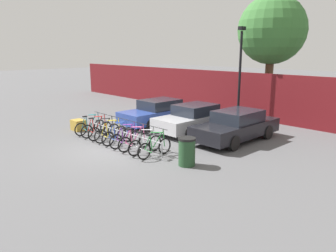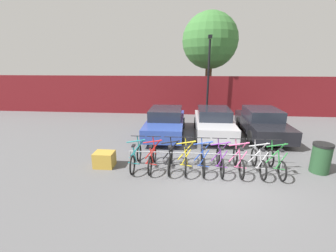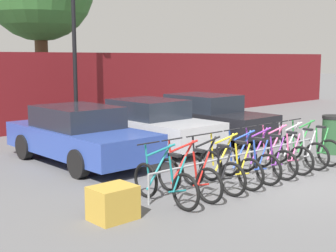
{
  "view_description": "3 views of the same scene",
  "coord_description": "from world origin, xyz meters",
  "px_view_note": "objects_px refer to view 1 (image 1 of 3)",
  "views": [
    {
      "loc": [
        11.11,
        -7.43,
        4.06
      ],
      "look_at": [
        0.95,
        2.15,
        0.81
      ],
      "focal_mm": 35.0,
      "sensor_mm": 36.0,
      "label": 1
    },
    {
      "loc": [
        -1.11,
        -6.74,
        3.61
      ],
      "look_at": [
        -1.89,
        2.06,
        1.14
      ],
      "focal_mm": 24.0,
      "sensor_mm": 36.0,
      "label": 2
    },
    {
      "loc": [
        -8.29,
        -5.43,
        2.59
      ],
      "look_at": [
        -1.91,
        1.52,
        1.2
      ],
      "focal_mm": 50.0,
      "sensor_mm": 36.0,
      "label": 3
    }
  ],
  "objects_px": {
    "bike_rack": "(121,133)",
    "bicycle_red": "(97,129)",
    "bicycle_teal": "(90,127)",
    "bicycle_blue": "(118,136)",
    "bicycle_purple": "(126,138)",
    "lamp_post": "(240,69)",
    "trash_bin": "(187,152)",
    "cargo_crate": "(78,125)",
    "tree_behind_hoarding": "(272,31)",
    "car_silver": "(194,118)",
    "bicycle_yellow": "(111,133)",
    "bicycle_pink": "(135,141)",
    "bicycle_green": "(155,147)",
    "bicycle_black": "(104,131)",
    "bicycle_silver": "(145,144)",
    "car_blue": "(159,112)",
    "car_black": "(236,126)"
  },
  "relations": [
    {
      "from": "bicycle_purple",
      "to": "cargo_crate",
      "type": "distance_m",
      "value": 4.1
    },
    {
      "from": "bike_rack",
      "to": "lamp_post",
      "type": "distance_m",
      "value": 8.25
    },
    {
      "from": "bicycle_teal",
      "to": "bicycle_black",
      "type": "relative_size",
      "value": 1.0
    },
    {
      "from": "lamp_post",
      "to": "cargo_crate",
      "type": "height_order",
      "value": "lamp_post"
    },
    {
      "from": "bicycle_red",
      "to": "bicycle_yellow",
      "type": "height_order",
      "value": "same"
    },
    {
      "from": "bicycle_black",
      "to": "bicycle_purple",
      "type": "xyz_separation_m",
      "value": [
        1.72,
        0.0,
        0.0
      ]
    },
    {
      "from": "bicycle_yellow",
      "to": "car_silver",
      "type": "relative_size",
      "value": 0.4
    },
    {
      "from": "bike_rack",
      "to": "bicycle_green",
      "type": "bearing_deg",
      "value": -3.53
    },
    {
      "from": "bicycle_green",
      "to": "lamp_post",
      "type": "distance_m",
      "value": 8.57
    },
    {
      "from": "bicycle_silver",
      "to": "trash_bin",
      "type": "relative_size",
      "value": 1.66
    },
    {
      "from": "bicycle_black",
      "to": "bicycle_green",
      "type": "xyz_separation_m",
      "value": [
        3.59,
        0.0,
        0.0
      ]
    },
    {
      "from": "bicycle_black",
      "to": "bicycle_silver",
      "type": "height_order",
      "value": "same"
    },
    {
      "from": "tree_behind_hoarding",
      "to": "bicycle_green",
      "type": "bearing_deg",
      "value": -82.21
    },
    {
      "from": "bicycle_green",
      "to": "tree_behind_hoarding",
      "type": "height_order",
      "value": "tree_behind_hoarding"
    },
    {
      "from": "cargo_crate",
      "to": "tree_behind_hoarding",
      "type": "relative_size",
      "value": 0.1
    },
    {
      "from": "trash_bin",
      "to": "tree_behind_hoarding",
      "type": "distance_m",
      "value": 11.95
    },
    {
      "from": "bicycle_blue",
      "to": "car_black",
      "type": "height_order",
      "value": "car_black"
    },
    {
      "from": "car_silver",
      "to": "tree_behind_hoarding",
      "type": "distance_m",
      "value": 8.05
    },
    {
      "from": "bicycle_red",
      "to": "bicycle_blue",
      "type": "bearing_deg",
      "value": -1.4
    },
    {
      "from": "bicycle_purple",
      "to": "car_silver",
      "type": "distance_m",
      "value": 4.13
    },
    {
      "from": "bicycle_yellow",
      "to": "car_black",
      "type": "distance_m",
      "value": 5.73
    },
    {
      "from": "bike_rack",
      "to": "bicycle_pink",
      "type": "xyz_separation_m",
      "value": [
        1.16,
        -0.15,
        -0.13
      ]
    },
    {
      "from": "lamp_post",
      "to": "bicycle_teal",
      "type": "bearing_deg",
      "value": -111.26
    },
    {
      "from": "bicycle_black",
      "to": "bicycle_pink",
      "type": "bearing_deg",
      "value": -3.32
    },
    {
      "from": "bike_rack",
      "to": "bicycle_red",
      "type": "distance_m",
      "value": 1.83
    },
    {
      "from": "bicycle_black",
      "to": "tree_behind_hoarding",
      "type": "xyz_separation_m",
      "value": [
        2.11,
        10.77,
        4.83
      ]
    },
    {
      "from": "bicycle_black",
      "to": "cargo_crate",
      "type": "bearing_deg",
      "value": 177.47
    },
    {
      "from": "bicycle_black",
      "to": "car_black",
      "type": "distance_m",
      "value": 6.11
    },
    {
      "from": "bicycle_pink",
      "to": "bicycle_green",
      "type": "height_order",
      "value": "same"
    },
    {
      "from": "lamp_post",
      "to": "trash_bin",
      "type": "height_order",
      "value": "lamp_post"
    },
    {
      "from": "bicycle_blue",
      "to": "tree_behind_hoarding",
      "type": "relative_size",
      "value": 0.23
    },
    {
      "from": "car_silver",
      "to": "bicycle_yellow",
      "type": "bearing_deg",
      "value": -108.49
    },
    {
      "from": "bicycle_teal",
      "to": "car_silver",
      "type": "distance_m",
      "value": 5.19
    },
    {
      "from": "bicycle_teal",
      "to": "car_black",
      "type": "xyz_separation_m",
      "value": [
        5.61,
        4.25,
        0.32
      ]
    },
    {
      "from": "bicycle_silver",
      "to": "cargo_crate",
      "type": "relative_size",
      "value": 2.44
    },
    {
      "from": "bicycle_red",
      "to": "bicycle_teal",
      "type": "bearing_deg",
      "value": 178.6
    },
    {
      "from": "bicycle_red",
      "to": "bicycle_blue",
      "type": "height_order",
      "value": "same"
    },
    {
      "from": "bike_rack",
      "to": "bicycle_green",
      "type": "height_order",
      "value": "bicycle_green"
    },
    {
      "from": "bicycle_red",
      "to": "bicycle_black",
      "type": "bearing_deg",
      "value": -1.4
    },
    {
      "from": "car_blue",
      "to": "trash_bin",
      "type": "xyz_separation_m",
      "value": [
        5.66,
        -3.7,
        -0.17
      ]
    },
    {
      "from": "bicycle_yellow",
      "to": "bicycle_pink",
      "type": "relative_size",
      "value": 1.0
    },
    {
      "from": "car_blue",
      "to": "car_silver",
      "type": "distance_m",
      "value": 2.48
    },
    {
      "from": "bicycle_teal",
      "to": "trash_bin",
      "type": "relative_size",
      "value": 1.66
    },
    {
      "from": "bicycle_red",
      "to": "bicycle_yellow",
      "type": "relative_size",
      "value": 1.0
    },
    {
      "from": "bicycle_silver",
      "to": "car_blue",
      "type": "distance_m",
      "value": 5.28
    },
    {
      "from": "bicycle_teal",
      "to": "bicycle_purple",
      "type": "relative_size",
      "value": 1.0
    },
    {
      "from": "bicycle_red",
      "to": "trash_bin",
      "type": "xyz_separation_m",
      "value": [
        5.76,
        0.2,
        0.14
      ]
    },
    {
      "from": "bicycle_blue",
      "to": "cargo_crate",
      "type": "relative_size",
      "value": 2.44
    },
    {
      "from": "bicycle_blue",
      "to": "bicycle_purple",
      "type": "bearing_deg",
      "value": 3.78
    },
    {
      "from": "car_blue",
      "to": "lamp_post",
      "type": "bearing_deg",
      "value": 59.31
    }
  ]
}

